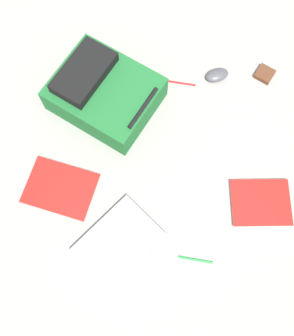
# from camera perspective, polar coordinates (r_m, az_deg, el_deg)

# --- Properties ---
(ground_plane) EXTENTS (3.42, 3.42, 0.00)m
(ground_plane) POSITION_cam_1_polar(r_m,az_deg,el_deg) (1.71, 1.22, 1.23)
(ground_plane) COLOR gray
(backpack) EXTENTS (0.51, 0.53, 0.18)m
(backpack) POSITION_cam_1_polar(r_m,az_deg,el_deg) (1.76, -6.07, 10.38)
(backpack) COLOR #1E662D
(backpack) RESTS_ON ground_plane
(laptop) EXTENTS (0.38, 0.38, 0.03)m
(laptop) POSITION_cam_1_polar(r_m,az_deg,el_deg) (1.62, -3.97, -10.21)
(laptop) COLOR #929296
(laptop) RESTS_ON ground_plane
(book_comic) EXTENTS (0.19, 0.24, 0.02)m
(book_comic) POSITION_cam_1_polar(r_m,az_deg,el_deg) (1.71, 15.37, -4.64)
(book_comic) COLOR silver
(book_comic) RESTS_ON ground_plane
(book_red) EXTENTS (0.27, 0.32, 0.01)m
(book_red) POSITION_cam_1_polar(r_m,az_deg,el_deg) (1.70, -11.84, -2.76)
(book_red) COLOR silver
(book_red) RESTS_ON ground_plane
(computer_mouse) EXTENTS (0.10, 0.12, 0.04)m
(computer_mouse) POSITION_cam_1_polar(r_m,az_deg,el_deg) (1.88, 9.61, 12.52)
(computer_mouse) COLOR #4C4C51
(computer_mouse) RESTS_ON ground_plane
(pen_black) EXTENTS (0.03, 0.13, 0.01)m
(pen_black) POSITION_cam_1_polar(r_m,az_deg,el_deg) (1.63, 6.70, -12.41)
(pen_black) COLOR #198C33
(pen_black) RESTS_ON ground_plane
(pen_blue) EXTENTS (0.03, 0.13, 0.01)m
(pen_blue) POSITION_cam_1_polar(r_m,az_deg,el_deg) (1.86, 4.64, 11.65)
(pen_blue) COLOR red
(pen_blue) RESTS_ON ground_plane
(earbud_pouch) EXTENTS (0.10, 0.10, 0.02)m
(earbud_pouch) POSITION_cam_1_polar(r_m,az_deg,el_deg) (1.94, 15.90, 12.34)
(earbud_pouch) COLOR #59331E
(earbud_pouch) RESTS_ON ground_plane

